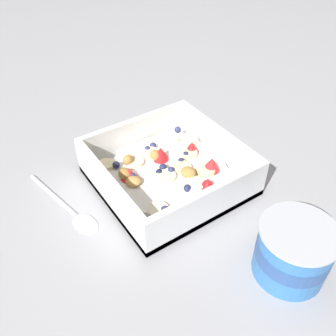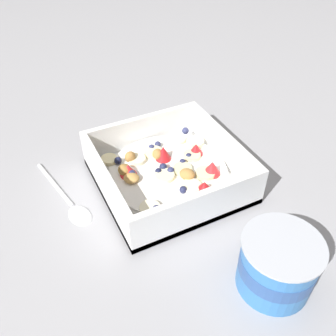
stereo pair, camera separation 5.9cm
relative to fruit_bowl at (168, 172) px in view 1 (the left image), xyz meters
The scene contains 4 objects.
ground_plane 0.03m from the fruit_bowl, 46.82° to the right, with size 2.40×2.40×0.00m, color #9E9EA3.
fruit_bowl is the anchor object (origin of this frame).
spoon 0.16m from the fruit_bowl, ahead, with size 0.05×0.17×0.01m.
yogurt_cup 0.23m from the fruit_bowl, 98.20° to the left, with size 0.10×0.10×0.08m.
Camera 1 is at (0.24, 0.38, 0.42)m, focal length 39.53 mm.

